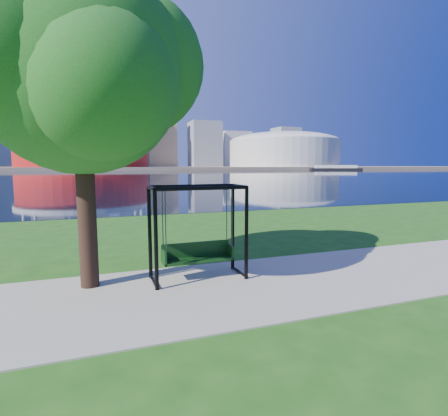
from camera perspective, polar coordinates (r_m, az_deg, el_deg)
name	(u,v)px	position (r m, az deg, el deg)	size (l,w,h in m)	color
ground	(214,283)	(8.52, -1.65, -12.07)	(900.00, 900.00, 0.00)	#1E5114
path	(221,289)	(8.06, -0.50, -13.06)	(120.00, 4.00, 0.03)	#9E937F
river	(106,175)	(109.71, -18.67, 5.11)	(900.00, 180.00, 0.02)	black
far_bank	(100,168)	(313.66, -19.57, 6.19)	(900.00, 228.00, 2.00)	#937F60
stadium	(84,148)	(243.03, -21.95, 9.12)	(83.00, 83.00, 32.00)	maroon
arena	(284,149)	(279.22, 9.75, 9.50)	(84.00, 84.00, 26.56)	beige
skyline	(93,127)	(328.72, -20.60, 12.26)	(392.00, 66.00, 96.50)	gray
swing	(198,234)	(8.49, -4.33, -4.33)	(2.27, 1.00, 2.31)	black
park_tree	(77,65)	(8.65, -22.84, 20.75)	(5.70, 5.15, 7.08)	black
barge	(336,168)	(234.40, 17.75, 6.26)	(32.32, 19.72, 3.15)	black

